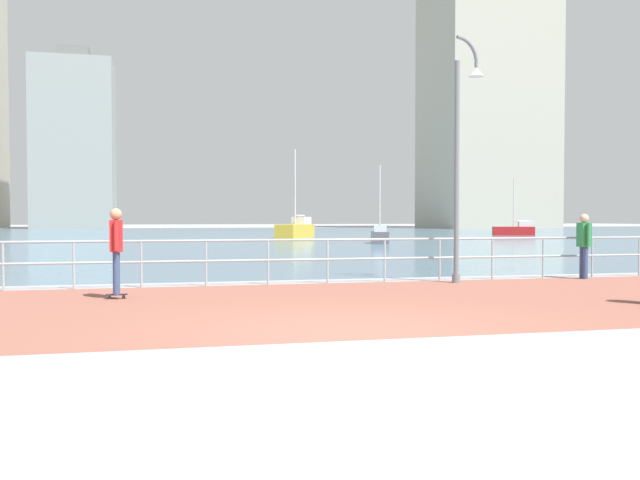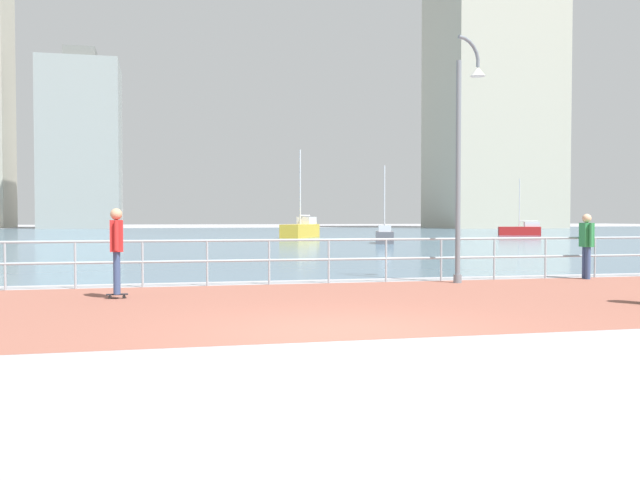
{
  "view_description": "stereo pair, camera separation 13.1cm",
  "coord_description": "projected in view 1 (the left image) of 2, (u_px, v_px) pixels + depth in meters",
  "views": [
    {
      "loc": [
        -2.59,
        -8.94,
        1.53
      ],
      "look_at": [
        0.56,
        4.04,
        1.1
      ],
      "focal_mm": 39.15,
      "sensor_mm": 36.0,
      "label": 1
    },
    {
      "loc": [
        -2.46,
        -8.97,
        1.53
      ],
      "look_at": [
        0.56,
        4.04,
        1.1
      ],
      "focal_mm": 39.15,
      "sensor_mm": 36.0,
      "label": 2
    }
  ],
  "objects": [
    {
      "name": "harbor_water",
      "position": [
        182.0,
        235.0,
        59.59
      ],
      "size": [
        180.0,
        88.0,
        0.0
      ],
      "primitive_type": "cube",
      "color": "slate",
      "rests_on": "ground"
    },
    {
      "name": "sailboat_yellow",
      "position": [
        380.0,
        236.0,
        41.37
      ],
      "size": [
        1.96,
        3.45,
        4.63
      ],
      "color": "#595960",
      "rests_on": "ground"
    },
    {
      "name": "sailboat_red",
      "position": [
        296.0,
        229.0,
        53.04
      ],
      "size": [
        3.78,
        4.8,
        6.68
      ],
      "color": "gold",
      "rests_on": "ground"
    },
    {
      "name": "skateboarder",
      "position": [
        116.0,
        245.0,
        13.08
      ],
      "size": [
        0.41,
        0.55,
        1.71
      ],
      "color": "black",
      "rests_on": "ground"
    },
    {
      "name": "tower_steel",
      "position": [
        74.0,
        145.0,
        98.8
      ],
      "size": [
        10.81,
        11.27,
        25.42
      ],
      "color": "#939993",
      "rests_on": "ground"
    },
    {
      "name": "ground",
      "position": [
        190.0,
        240.0,
        48.2
      ],
      "size": [
        220.0,
        220.0,
        0.0
      ],
      "primitive_type": "plane",
      "color": "#9E9EA3"
    },
    {
      "name": "lamppost",
      "position": [
        462.0,
        147.0,
        16.3
      ],
      "size": [
        0.81,
        0.39,
        5.76
      ],
      "color": "slate",
      "rests_on": "ground"
    },
    {
      "name": "waterfront_railing",
      "position": [
        268.0,
        253.0,
        15.86
      ],
      "size": [
        25.25,
        0.06,
        1.04
      ],
      "color": "#9EADB7",
      "rests_on": "ground"
    },
    {
      "name": "bystander",
      "position": [
        584.0,
        241.0,
        17.38
      ],
      "size": [
        0.28,
        0.56,
        1.62
      ],
      "color": "#384C7A",
      "rests_on": "ground"
    },
    {
      "name": "brick_paving",
      "position": [
        302.0,
        304.0,
        12.29
      ],
      "size": [
        28.0,
        7.41,
        0.01
      ],
      "primitive_type": "cube",
      "color": "#935647",
      "rests_on": "ground"
    },
    {
      "name": "sailboat_blue",
      "position": [
        515.0,
        230.0,
        60.15
      ],
      "size": [
        3.62,
        2.25,
        4.87
      ],
      "color": "#B21E1E",
      "rests_on": "ground"
    },
    {
      "name": "tower_glass",
      "position": [
        487.0,
        81.0,
        102.48
      ],
      "size": [
        16.66,
        14.43,
        44.84
      ],
      "color": "#B2AD99",
      "rests_on": "ground"
    }
  ]
}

